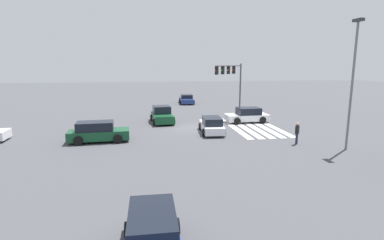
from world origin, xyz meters
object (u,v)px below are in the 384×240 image
pedestrian (297,132)px  car_5 (98,132)px  car_0 (247,115)px  street_light_pole_a (353,75)px  car_2 (162,115)px  car_6 (153,239)px  car_1 (187,99)px  traffic_signal_mast (232,77)px  car_3 (212,125)px

pedestrian → car_5: bearing=31.7°
car_0 → car_5: car_5 is taller
street_light_pole_a → car_2: bearing=45.7°
car_5 → car_6: size_ratio=1.11×
car_1 → car_0: bearing=-162.5°
traffic_signal_mast → pedestrian: size_ratio=3.61×
car_0 → car_3: 6.44m
car_0 → car_1: bearing=-76.1°
car_2 → street_light_pole_a: 18.10m
car_0 → car_6: 23.72m
car_6 → car_1: bearing=171.1°
traffic_signal_mast → car_0: size_ratio=1.36×
traffic_signal_mast → car_3: traffic_signal_mast is taller
car_3 → car_5: (-1.63, 9.58, 0.10)m
car_0 → street_light_pole_a: 12.44m
car_0 → car_2: car_2 is taller
car_1 → car_3: size_ratio=1.08×
traffic_signal_mast → car_1: (13.13, 3.31, -4.01)m
car_5 → pedestrian: size_ratio=2.82×
traffic_signal_mast → street_light_pole_a: street_light_pole_a is taller
traffic_signal_mast → car_2: traffic_signal_mast is taller
car_0 → pedestrian: bearing=94.1°
car_1 → car_2: (-14.83, 4.64, 0.13)m
traffic_signal_mast → car_6: size_ratio=1.42×
car_6 → pedestrian: bearing=137.8°
car_1 → street_light_pole_a: 28.57m
car_3 → car_2: bearing=39.9°
traffic_signal_mast → street_light_pole_a: bearing=63.3°
traffic_signal_mast → street_light_pole_a: (-13.91, -4.60, 0.71)m
car_3 → car_5: car_5 is taller
car_1 → street_light_pole_a: (-27.05, -7.91, 4.72)m
car_3 → car_1: bearing=1.9°
car_0 → pedestrian: pedestrian is taller
traffic_signal_mast → pedestrian: (-12.03, -1.77, -3.69)m
pedestrian → street_light_pole_a: 5.56m
traffic_signal_mast → car_0: (-2.95, -0.96, -3.91)m
car_1 → car_6: size_ratio=1.09×
car_1 → car_3: (-20.38, 0.52, 0.05)m
car_2 → car_6: bearing=-8.3°
car_2 → traffic_signal_mast: bearing=97.6°
traffic_signal_mast → car_2: 9.00m
car_6 → pedestrian: 16.61m
car_2 → car_5: (-7.19, 5.47, 0.02)m
car_2 → car_5: 9.03m
car_0 → car_3: car_0 is taller
car_2 → car_0: bearing=77.6°
car_5 → car_2: bearing=49.4°
car_6 → pedestrian: pedestrian is taller
car_0 → car_2: bearing=-9.0°
car_6 → street_light_pole_a: street_light_pole_a is taller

